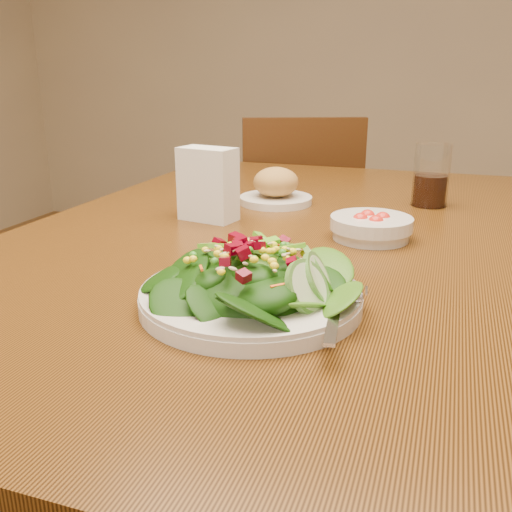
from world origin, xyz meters
name	(u,v)px	position (x,y,z in m)	size (l,w,h in m)	color
dining_table	(276,281)	(0.00, 0.00, 0.65)	(0.90, 1.40, 0.75)	brown
chair_far	(297,235)	(-0.20, 0.91, 0.47)	(0.53, 0.53, 0.88)	#331F09
salad_plate	(258,285)	(0.08, -0.34, 0.78)	(0.27, 0.27, 0.08)	silver
bread_plate	(276,189)	(-0.06, 0.19, 0.78)	(0.15, 0.15, 0.08)	silver
tomato_bowl	(371,227)	(0.17, -0.01, 0.77)	(0.14, 0.14, 0.05)	silver
drinking_glass	(431,180)	(0.25, 0.28, 0.81)	(0.07, 0.07, 0.13)	silver
napkin_holder	(208,182)	(-0.14, 0.02, 0.82)	(0.11, 0.08, 0.14)	white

